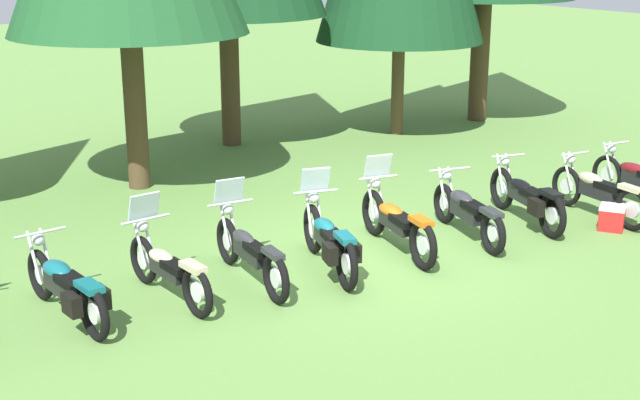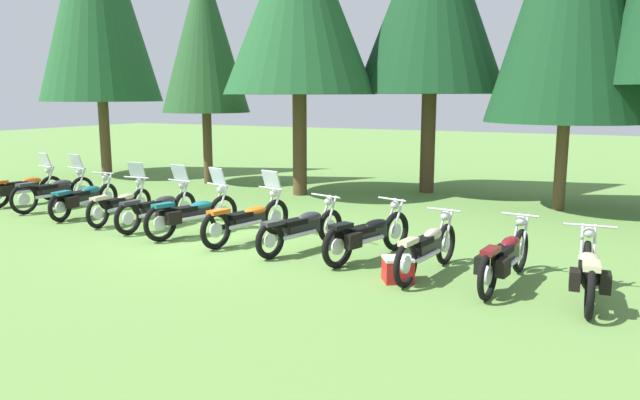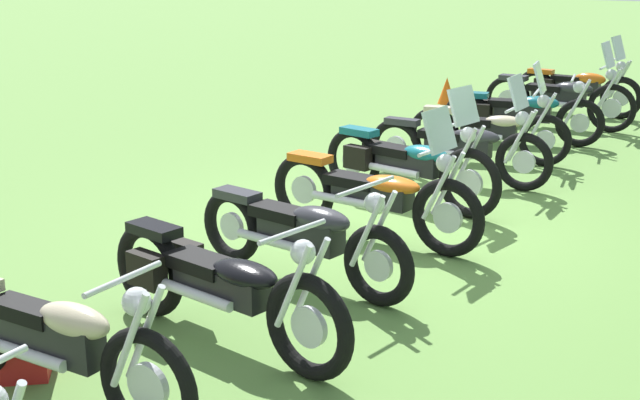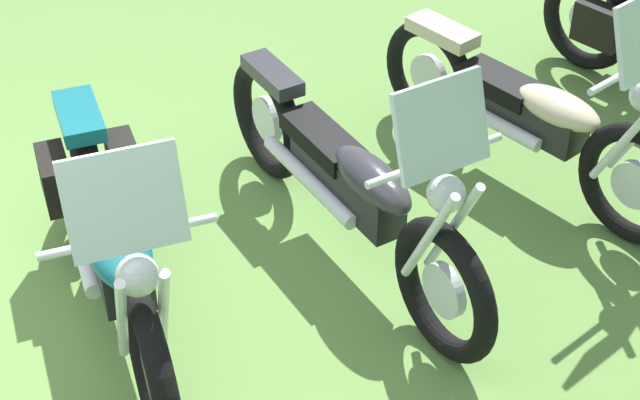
# 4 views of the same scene
# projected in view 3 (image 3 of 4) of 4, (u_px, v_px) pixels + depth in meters

# --- Properties ---
(ground_plane) EXTENTS (80.00, 80.00, 0.00)m
(ground_plane) POSITION_uv_depth(u_px,v_px,m) (390.00, 223.00, 9.43)
(ground_plane) COLOR #608C42
(motorcycle_0) EXTENTS (0.78, 2.19, 1.36)m
(motorcycle_0) POSITION_uv_depth(u_px,v_px,m) (576.00, 87.00, 15.30)
(motorcycle_0) COLOR black
(motorcycle_0) RESTS_ON ground_plane
(motorcycle_1) EXTENTS (0.70, 2.41, 1.39)m
(motorcycle_1) POSITION_uv_depth(u_px,v_px,m) (561.00, 96.00, 14.19)
(motorcycle_1) COLOR black
(motorcycle_1) RESTS_ON ground_plane
(motorcycle_2) EXTENTS (0.73, 2.32, 1.00)m
(motorcycle_2) POSITION_uv_depth(u_px,v_px,m) (520.00, 112.00, 13.09)
(motorcycle_2) COLOR black
(motorcycle_2) RESTS_ON ground_plane
(motorcycle_3) EXTENTS (0.73, 2.17, 1.35)m
(motorcycle_3) POSITION_uv_depth(u_px,v_px,m) (491.00, 129.00, 11.95)
(motorcycle_3) COLOR black
(motorcycle_3) RESTS_ON ground_plane
(motorcycle_4) EXTENTS (0.70, 2.36, 1.36)m
(motorcycle_4) POSITION_uv_depth(u_px,v_px,m) (461.00, 146.00, 10.92)
(motorcycle_4) COLOR black
(motorcycle_4) RESTS_ON ground_plane
(motorcycle_5) EXTENTS (0.97, 2.27, 1.39)m
(motorcycle_5) POSITION_uv_depth(u_px,v_px,m) (407.00, 162.00, 10.00)
(motorcycle_5) COLOR black
(motorcycle_5) RESTS_ON ground_plane
(motorcycle_6) EXTENTS (0.79, 2.40, 1.39)m
(motorcycle_6) POSITION_uv_depth(u_px,v_px,m) (374.00, 194.00, 8.78)
(motorcycle_6) COLOR black
(motorcycle_6) RESTS_ON ground_plane
(motorcycle_7) EXTENTS (0.91, 2.28, 0.99)m
(motorcycle_7) POSITION_uv_depth(u_px,v_px,m) (302.00, 233.00, 7.67)
(motorcycle_7) COLOR black
(motorcycle_7) RESTS_ON ground_plane
(motorcycle_8) EXTENTS (0.98, 2.34, 1.03)m
(motorcycle_8) POSITION_uv_depth(u_px,v_px,m) (218.00, 284.00, 6.50)
(motorcycle_8) COLOR black
(motorcycle_8) RESTS_ON ground_plane
(motorcycle_9) EXTENTS (0.61, 2.29, 1.01)m
(motorcycle_9) POSITION_uv_depth(u_px,v_px,m) (54.00, 341.00, 5.56)
(motorcycle_9) COLOR black
(motorcycle_9) RESTS_ON ground_plane
(picnic_cooler) EXTENTS (0.61, 0.59, 0.40)m
(picnic_cooler) POSITION_uv_depth(u_px,v_px,m) (20.00, 344.00, 6.13)
(picnic_cooler) COLOR red
(picnic_cooler) RESTS_ON ground_plane
(traffic_cone) EXTENTS (0.32, 0.32, 0.48)m
(traffic_cone) POSITION_uv_depth(u_px,v_px,m) (447.00, 91.00, 16.36)
(traffic_cone) COLOR #EA590F
(traffic_cone) RESTS_ON ground_plane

